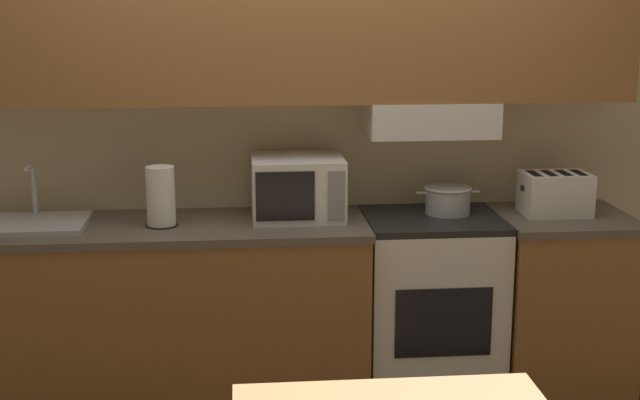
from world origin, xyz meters
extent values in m
plane|color=#3D2D23|center=(0.00, 0.00, 0.00)|extent=(16.00, 16.00, 0.00)
cube|color=beige|center=(0.00, 0.03, 1.27)|extent=(5.40, 0.05, 2.55)
cube|color=#936033|center=(0.00, -0.16, 1.76)|extent=(3.00, 0.32, 0.61)
cube|color=white|center=(0.59, -0.16, 1.37)|extent=(0.59, 0.34, 0.16)
cube|color=#936033|center=(-0.61, -0.29, 0.45)|extent=(1.77, 0.58, 0.89)
cube|color=brown|center=(-0.61, -0.29, 0.91)|extent=(1.79, 0.60, 0.04)
cube|color=#936033|center=(1.21, -0.29, 0.45)|extent=(0.58, 0.58, 0.89)
cube|color=brown|center=(1.21, -0.29, 0.91)|extent=(0.60, 0.60, 0.04)
cube|color=white|center=(0.59, -0.27, 0.45)|extent=(0.62, 0.55, 0.90)
cube|color=black|center=(0.59, -0.27, 0.91)|extent=(0.62, 0.55, 0.03)
cube|color=black|center=(0.59, -0.55, 0.52)|extent=(0.43, 0.01, 0.31)
cylinder|color=black|center=(0.46, -0.38, 0.93)|extent=(0.09, 0.09, 0.01)
cylinder|color=black|center=(0.73, -0.38, 0.93)|extent=(0.09, 0.09, 0.01)
cylinder|color=black|center=(0.46, -0.16, 0.93)|extent=(0.09, 0.09, 0.01)
cylinder|color=black|center=(0.73, -0.16, 0.93)|extent=(0.09, 0.09, 0.01)
cylinder|color=#B7BABF|center=(0.68, -0.22, 0.99)|extent=(0.21, 0.21, 0.12)
torus|color=#B7BABF|center=(0.68, -0.22, 1.05)|extent=(0.22, 0.22, 0.01)
cylinder|color=#B7BABF|center=(0.55, -0.22, 1.03)|extent=(0.05, 0.01, 0.01)
cylinder|color=#B7BABF|center=(0.80, -0.22, 1.03)|extent=(0.05, 0.01, 0.01)
cube|color=white|center=(-0.02, -0.22, 1.07)|extent=(0.41, 0.37, 0.28)
cube|color=black|center=(-0.09, -0.41, 1.07)|extent=(0.26, 0.01, 0.22)
cube|color=gray|center=(0.13, -0.41, 1.07)|extent=(0.07, 0.01, 0.22)
cube|color=white|center=(1.17, -0.28, 1.03)|extent=(0.30, 0.22, 0.19)
cube|color=black|center=(1.01, -0.28, 1.06)|extent=(0.01, 0.02, 0.02)
cube|color=black|center=(1.06, -0.28, 1.12)|extent=(0.04, 0.15, 0.01)
cube|color=black|center=(1.13, -0.28, 1.12)|extent=(0.04, 0.15, 0.01)
cube|color=black|center=(1.20, -0.28, 1.12)|extent=(0.04, 0.15, 0.01)
cube|color=black|center=(1.27, -0.28, 1.12)|extent=(0.04, 0.15, 0.01)
cube|color=#B7BABF|center=(-1.21, -0.29, 0.94)|extent=(0.50, 0.37, 0.02)
cube|color=#4C4F54|center=(-1.21, -0.31, 0.95)|extent=(0.42, 0.28, 0.01)
cylinder|color=#B7BABF|center=(-1.21, -0.15, 1.07)|extent=(0.02, 0.02, 0.23)
cylinder|color=#B7BABF|center=(-1.21, -0.21, 1.18)|extent=(0.02, 0.12, 0.02)
cylinder|color=black|center=(-0.63, -0.33, 0.93)|extent=(0.14, 0.14, 0.01)
cylinder|color=white|center=(-0.63, -0.33, 1.06)|extent=(0.13, 0.13, 0.26)
camera|label=1|loc=(-0.29, -4.17, 1.90)|focal=50.00mm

